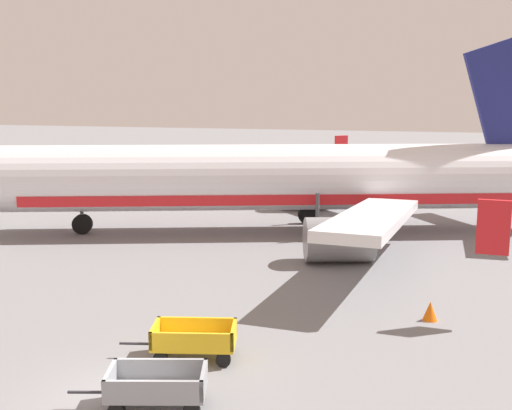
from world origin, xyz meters
TOP-DOWN VIEW (x-y plane):
  - ground_plane at (0.00, 0.00)m, footprint 220.00×220.00m
  - airplane at (0.16, 20.90)m, footprint 36.91×29.97m
  - baggage_cart_nearest at (1.15, -0.24)m, footprint 3.62×1.96m
  - baggage_cart_second_in_row at (1.01, 2.96)m, footprint 3.63×1.88m
  - traffic_cone_near_plane at (8.01, 8.12)m, footprint 0.53×0.53m

SIDE VIEW (x-z plane):
  - ground_plane at x=0.00m, z-range 0.00..0.00m
  - traffic_cone_near_plane at x=8.01m, z-range 0.00..0.69m
  - baggage_cart_nearest at x=1.15m, z-range 0.07..1.14m
  - baggage_cart_second_in_row at x=1.01m, z-range 0.07..1.14m
  - airplane at x=0.16m, z-range -2.62..8.72m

